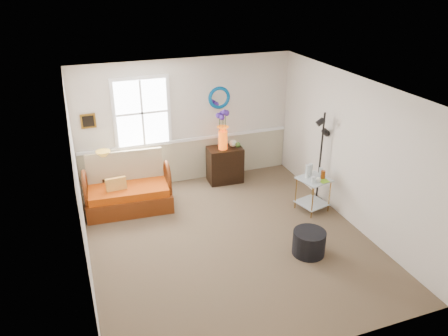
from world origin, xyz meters
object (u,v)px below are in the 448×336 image
object	(u,v)px
lamp_stand	(110,188)
floor_lamp	(320,159)
side_table	(313,194)
ottoman	(309,243)
loveseat	(128,184)
cabinet	(225,165)

from	to	relation	value
lamp_stand	floor_lamp	xyz separation A→B (m)	(3.79, -1.41, 0.63)
side_table	ottoman	bearing A→B (deg)	-122.34
side_table	floor_lamp	xyz separation A→B (m)	(0.27, 0.27, 0.58)
lamp_stand	side_table	xyz separation A→B (m)	(3.53, -1.68, 0.05)
loveseat	side_table	xyz separation A→B (m)	(3.23, -1.25, -0.18)
floor_lamp	loveseat	bearing A→B (deg)	171.86
ottoman	side_table	bearing A→B (deg)	57.66
floor_lamp	side_table	bearing A→B (deg)	-127.38
side_table	ottoman	world-z (taller)	side_table
cabinet	floor_lamp	xyz separation A→B (m)	(1.39, -1.44, 0.52)
lamp_stand	ottoman	world-z (taller)	lamp_stand
cabinet	side_table	world-z (taller)	cabinet
lamp_stand	floor_lamp	bearing A→B (deg)	-20.43
loveseat	cabinet	world-z (taller)	loveseat
ottoman	floor_lamp	bearing A→B (deg)	55.02
floor_lamp	lamp_stand	bearing A→B (deg)	167.06
loveseat	lamp_stand	world-z (taller)	loveseat
floor_lamp	ottoman	distance (m)	1.92
side_table	loveseat	bearing A→B (deg)	158.89
loveseat	floor_lamp	world-z (taller)	floor_lamp
lamp_stand	side_table	size ratio (longest dim) A/B	0.83
side_table	floor_lamp	size ratio (longest dim) A/B	0.36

